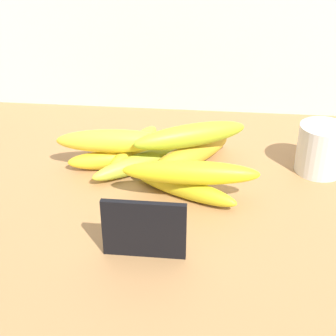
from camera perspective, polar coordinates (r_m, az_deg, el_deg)
counter_top at (r=77.86cm, az=2.38°, el=-5.55°), size 110.00×76.00×3.00cm
chalkboard_sign at (r=65.99cm, az=-2.72°, el=-7.16°), size 11.00×1.80×8.40cm
coffee_mug at (r=88.70cm, az=17.12°, el=2.07°), size 9.59×8.09×8.41cm
banana_0 at (r=87.31cm, az=-6.24°, el=0.98°), size 15.75×7.24×3.38cm
banana_1 at (r=86.47cm, az=-2.44°, el=0.83°), size 18.01×16.10×3.35cm
banana_2 at (r=89.96cm, az=-3.88°, el=2.11°), size 8.55×19.44×3.66cm
banana_3 at (r=87.50cm, az=2.53°, el=1.52°), size 15.39×17.42×4.22cm
banana_4 at (r=79.07cm, az=1.76°, el=-2.23°), size 17.91×10.62×3.20cm
banana_5 at (r=85.42cm, az=-6.24°, el=3.05°), size 19.44×5.59×3.90cm
banana_6 at (r=84.99cm, az=2.58°, el=3.70°), size 19.79×12.45×3.89cm
banana_7 at (r=76.33cm, az=2.27°, el=-0.50°), size 21.01×4.48×3.66cm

